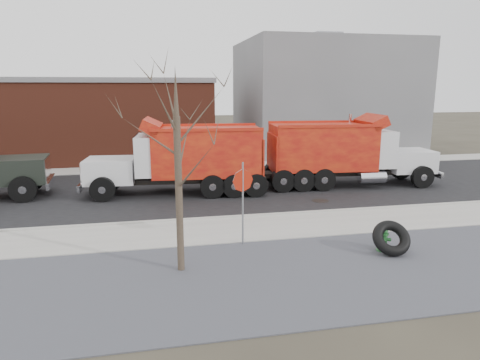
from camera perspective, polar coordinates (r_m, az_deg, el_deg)
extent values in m
plane|color=#383328|center=(14.44, 4.31, -6.71)|extent=(120.00, 120.00, 0.00)
cube|color=slate|center=(11.34, 9.22, -12.22)|extent=(60.00, 5.00, 0.03)
cube|color=#9E9B93|center=(14.65, 4.04, -6.29)|extent=(60.00, 2.50, 0.06)
cube|color=#9E9B93|center=(15.84, 2.78, -4.75)|extent=(60.00, 0.15, 0.11)
cube|color=black|center=(20.33, -0.52, -1.03)|extent=(60.00, 9.40, 0.02)
cube|color=#9E9B93|center=(25.83, -2.94, 1.87)|extent=(60.00, 2.00, 0.06)
cube|color=gray|center=(33.65, 10.98, 10.88)|extent=(12.00, 10.00, 8.00)
cube|color=maroon|center=(30.83, -23.35, 7.21)|extent=(20.00, 8.00, 5.00)
cube|color=gray|center=(30.76, -23.77, 12.12)|extent=(20.20, 8.20, 0.30)
cylinder|color=#382D23|center=(10.87, -8.14, -2.17)|extent=(0.18, 0.18, 4.00)
cone|color=#382D23|center=(10.54, -8.57, 11.66)|extent=(0.14, 0.14, 1.20)
cylinder|color=#2D7740|center=(13.32, 18.50, -8.88)|extent=(0.39, 0.39, 0.05)
cylinder|color=#2D7740|center=(13.23, 18.58, -7.81)|extent=(0.20, 0.20, 0.53)
cylinder|color=#2D7740|center=(13.15, 18.65, -6.83)|extent=(0.26, 0.26, 0.04)
sphere|color=#2D7740|center=(13.12, 18.68, -6.47)|extent=(0.21, 0.21, 0.21)
cylinder|color=#2D7740|center=(13.10, 18.70, -6.11)|extent=(0.04, 0.04, 0.05)
cylinder|color=#2D7740|center=(13.19, 17.95, -7.46)|extent=(0.14, 0.13, 0.10)
cylinder|color=#2D7740|center=(13.22, 19.26, -7.51)|extent=(0.14, 0.13, 0.10)
cylinder|color=#2D7740|center=(13.07, 18.66, -7.78)|extent=(0.16, 0.15, 0.13)
torus|color=black|center=(13.02, 19.53, -7.32)|extent=(1.19, 1.07, 1.00)
cylinder|color=gray|center=(12.75, 0.37, -3.25)|extent=(0.05, 0.05, 2.55)
cylinder|color=#AB1E0C|center=(12.58, 0.38, -0.06)|extent=(0.66, 0.26, 0.69)
cube|color=black|center=(21.34, 13.90, 0.98)|extent=(8.19, 1.43, 0.21)
cube|color=silver|center=(22.59, 21.54, 2.44)|extent=(2.23, 2.01, 1.05)
cube|color=silver|center=(23.12, 23.87, 2.45)|extent=(0.18, 1.67, 0.95)
cube|color=silver|center=(21.64, 17.26, 4.14)|extent=(1.68, 2.30, 1.72)
cube|color=black|center=(21.91, 19.13, 5.36)|extent=(0.19, 1.90, 0.76)
cube|color=red|center=(20.71, 10.88, 4.39)|extent=(4.92, 2.63, 2.10)
cylinder|color=silver|center=(22.09, 14.34, 5.58)|extent=(0.14, 0.14, 2.29)
cylinder|color=black|center=(23.68, 20.67, 1.40)|extent=(1.07, 0.36, 1.05)
cylinder|color=black|center=(21.92, 23.15, 0.38)|extent=(1.07, 0.36, 1.05)
cylinder|color=black|center=(21.49, 7.08, 1.06)|extent=(1.07, 0.36, 1.05)
cylinder|color=black|center=(19.76, 8.38, 0.03)|extent=(1.07, 0.36, 1.05)
cube|color=black|center=(19.24, -8.07, 0.00)|extent=(7.74, 1.45, 0.21)
cube|color=silver|center=(19.44, -16.85, 1.26)|extent=(2.22, 2.00, 1.04)
cube|color=silver|center=(19.65, -19.92, 1.16)|extent=(0.19, 1.65, 0.94)
cube|color=silver|center=(19.09, -11.34, 3.36)|extent=(1.68, 2.28, 1.70)
cube|color=black|center=(19.09, -13.65, 4.69)|extent=(0.20, 1.88, 0.75)
cube|color=red|center=(19.03, -4.49, 3.83)|extent=(4.88, 2.64, 2.07)
cylinder|color=silver|center=(18.09, -8.92, 4.33)|extent=(0.14, 0.14, 2.26)
cylinder|color=black|center=(18.62, -17.87, -1.21)|extent=(1.06, 0.37, 1.04)
cylinder|color=black|center=(20.57, -16.82, 0.11)|extent=(1.06, 0.37, 1.04)
cylinder|color=black|center=(18.47, -0.79, -0.71)|extent=(1.06, 0.37, 1.04)
cylinder|color=black|center=(20.23, -1.34, 0.44)|extent=(1.06, 0.37, 1.04)
cube|color=black|center=(20.73, -27.19, 1.22)|extent=(2.33, 2.11, 1.08)
cube|color=silver|center=(20.56, -24.26, 1.42)|extent=(0.21, 1.72, 0.99)
cylinder|color=black|center=(21.84, -26.03, 0.12)|extent=(1.11, 0.39, 1.08)
cylinder|color=black|center=(19.79, -26.98, -1.12)|extent=(1.11, 0.39, 1.08)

